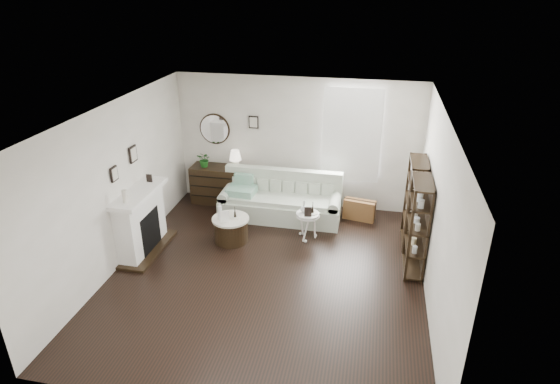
% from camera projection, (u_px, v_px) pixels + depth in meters
% --- Properties ---
extents(room, '(5.50, 5.50, 5.50)m').
position_uv_depth(room, '(333.00, 135.00, 9.28)').
color(room, black).
rests_on(room, ground).
extents(fireplace, '(0.50, 1.40, 1.84)m').
position_uv_depth(fireplace, '(142.00, 223.00, 8.15)').
color(fireplace, white).
rests_on(fireplace, ground).
extents(shelf_unit_far, '(0.30, 0.80, 1.60)m').
position_uv_depth(shelf_unit_far, '(414.00, 203.00, 8.29)').
color(shelf_unit_far, black).
rests_on(shelf_unit_far, ground).
extents(shelf_unit_near, '(0.30, 0.80, 1.60)m').
position_uv_depth(shelf_unit_near, '(417.00, 227.00, 7.49)').
color(shelf_unit_near, black).
rests_on(shelf_unit_near, ground).
extents(sofa, '(2.40, 0.83, 0.93)m').
position_uv_depth(sofa, '(281.00, 202.00, 9.43)').
color(sofa, beige).
rests_on(sofa, ground).
extents(quilt, '(0.58, 0.48, 0.14)m').
position_uv_depth(quilt, '(241.00, 191.00, 9.37)').
color(quilt, '#238163').
rests_on(quilt, sofa).
extents(suitcase, '(0.65, 0.32, 0.42)m').
position_uv_depth(suitcase, '(359.00, 210.00, 9.34)').
color(suitcase, brown).
rests_on(suitcase, ground).
extents(dresser, '(1.21, 0.52, 0.81)m').
position_uv_depth(dresser, '(221.00, 185.00, 10.00)').
color(dresser, black).
rests_on(dresser, ground).
extents(table_lamp, '(0.33, 0.33, 0.40)m').
position_uv_depth(table_lamp, '(235.00, 159.00, 9.68)').
color(table_lamp, '#EFE1C9').
rests_on(table_lamp, dresser).
extents(potted_plant, '(0.35, 0.32, 0.33)m').
position_uv_depth(potted_plant, '(205.00, 159.00, 9.77)').
color(potted_plant, '#185117').
rests_on(potted_plant, dresser).
extents(drum_table, '(0.68, 0.68, 0.47)m').
position_uv_depth(drum_table, '(231.00, 229.00, 8.57)').
color(drum_table, black).
rests_on(drum_table, ground).
extents(pedestal_table, '(0.43, 0.43, 0.52)m').
position_uv_depth(pedestal_table, '(308.00, 215.00, 8.55)').
color(pedestal_table, white).
rests_on(pedestal_table, ground).
extents(eiffel_drum, '(0.13, 0.13, 0.20)m').
position_uv_depth(eiffel_drum, '(235.00, 212.00, 8.46)').
color(eiffel_drum, black).
rests_on(eiffel_drum, drum_table).
extents(bottle_drum, '(0.07, 0.07, 0.32)m').
position_uv_depth(bottle_drum, '(220.00, 211.00, 8.37)').
color(bottle_drum, silver).
rests_on(bottle_drum, drum_table).
extents(card_frame_drum, '(0.17, 0.10, 0.21)m').
position_uv_depth(card_frame_drum, '(225.00, 217.00, 8.28)').
color(card_frame_drum, white).
rests_on(card_frame_drum, drum_table).
extents(eiffel_ped, '(0.13, 0.13, 0.20)m').
position_uv_depth(eiffel_ped, '(313.00, 208.00, 8.50)').
color(eiffel_ped, black).
rests_on(eiffel_ped, pedestal_table).
extents(flask_ped, '(0.13, 0.13, 0.24)m').
position_uv_depth(flask_ped, '(304.00, 206.00, 8.51)').
color(flask_ped, silver).
rests_on(flask_ped, pedestal_table).
extents(card_frame_ped, '(0.14, 0.07, 0.17)m').
position_uv_depth(card_frame_ped, '(308.00, 212.00, 8.39)').
color(card_frame_ped, black).
rests_on(card_frame_ped, pedestal_table).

